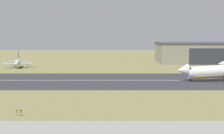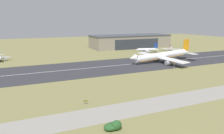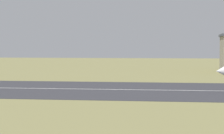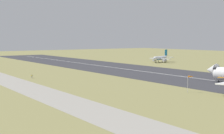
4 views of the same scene
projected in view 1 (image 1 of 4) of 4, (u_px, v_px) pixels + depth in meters
name	position (u px, v px, depth m)	size (l,w,h in m)	color
ground_plane	(88.00, 105.00, 87.56)	(650.19, 650.19, 0.00)	olive
runway_strip	(96.00, 80.00, 135.03)	(410.19, 48.18, 0.06)	#333338
runway_centreline	(96.00, 80.00, 135.03)	(369.17, 0.70, 0.01)	silver
taxiway_road	(80.00, 129.00, 65.05)	(307.64, 12.67, 0.05)	gray
hangar_building	(221.00, 52.00, 220.63)	(90.75, 33.23, 14.51)	gray
airplane_parked_west	(17.00, 63.00, 186.68)	(17.05, 19.98, 9.34)	silver
runway_sign	(19.00, 112.00, 75.76)	(1.39, 0.13, 1.48)	#4C4C51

